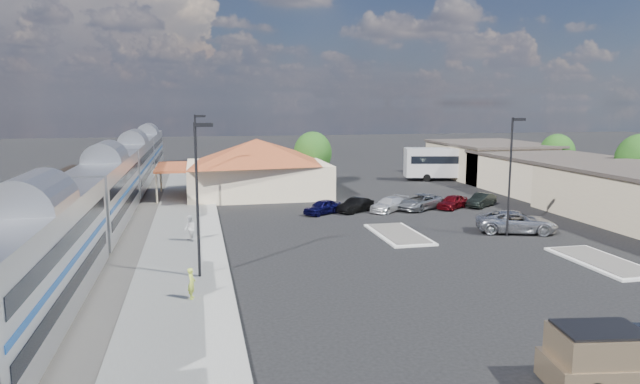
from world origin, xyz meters
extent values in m
plane|color=black|center=(0.00, 0.00, 0.00)|extent=(280.00, 280.00, 0.00)
cube|color=#4C4944|center=(-21.00, 8.00, 0.06)|extent=(16.00, 100.00, 0.12)
cube|color=gray|center=(-12.00, 6.00, 0.09)|extent=(5.50, 92.00, 0.18)
cube|color=silver|center=(-18.00, -12.00, 3.05)|extent=(3.00, 20.00, 5.00)
cube|color=black|center=(-18.00, -12.00, 0.30)|extent=(2.20, 16.00, 0.60)
cube|color=silver|center=(-18.00, 9.00, 3.05)|extent=(3.00, 20.00, 5.00)
cube|color=black|center=(-18.00, 9.00, 0.30)|extent=(2.20, 16.00, 0.60)
cube|color=silver|center=(-18.00, 30.00, 3.05)|extent=(3.00, 20.00, 5.00)
cube|color=black|center=(-18.00, 30.00, 0.30)|extent=(2.20, 16.00, 0.60)
cube|color=silver|center=(-18.00, 51.00, 3.05)|extent=(3.00, 20.00, 5.00)
cube|color=black|center=(-18.00, 51.00, 0.30)|extent=(2.20, 16.00, 0.60)
cube|color=black|center=(-24.00, 3.99, 2.20)|extent=(2.80, 14.00, 3.60)
cube|color=black|center=(-24.00, 3.99, 0.30)|extent=(2.20, 12.00, 0.60)
cylinder|color=black|center=(-24.00, 19.99, 2.10)|extent=(2.80, 14.00, 2.80)
cube|color=black|center=(-24.00, 19.99, 0.30)|extent=(2.20, 12.00, 0.60)
cube|color=beige|center=(-4.50, 24.00, 1.80)|extent=(15.00, 12.00, 3.60)
pyramid|color=#944020|center=(-4.50, 24.00, 4.90)|extent=(15.30, 12.24, 2.60)
cube|color=#944020|center=(-13.60, 24.00, 3.30)|extent=(3.20, 9.60, 0.25)
cube|color=#C6B28C|center=(28.00, 18.00, 2.00)|extent=(12.00, 18.00, 4.00)
cube|color=#3F3833|center=(28.00, 18.00, 4.15)|extent=(12.40, 18.40, 0.30)
cube|color=#C6B28C|center=(28.00, 32.00, 2.25)|extent=(12.00, 16.00, 4.50)
cube|color=#3F3833|center=(28.00, 32.00, 4.65)|extent=(12.40, 16.40, 0.30)
cube|color=silver|center=(4.00, 2.00, 0.07)|extent=(3.30, 7.50, 0.15)
cube|color=#4C4944|center=(4.00, 2.00, 0.16)|extent=(2.70, 6.90, 0.10)
cube|color=silver|center=(14.00, -8.00, 0.07)|extent=(3.30, 7.50, 0.15)
cube|color=#4C4944|center=(14.00, -8.00, 0.16)|extent=(2.70, 6.90, 0.10)
cylinder|color=black|center=(-11.00, -6.00, 4.50)|extent=(0.16, 0.16, 9.00)
cube|color=black|center=(-10.50, -6.00, 8.85)|extent=(1.00, 0.25, 0.22)
cylinder|color=black|center=(-11.00, 16.00, 4.50)|extent=(0.16, 0.16, 9.00)
cube|color=black|center=(-10.50, 16.00, 8.85)|extent=(1.00, 0.25, 0.22)
cylinder|color=black|center=(12.00, 0.00, 4.50)|extent=(0.16, 0.16, 9.00)
cube|color=black|center=(12.50, 0.00, 8.85)|extent=(1.00, 0.25, 0.22)
cylinder|color=#382314|center=(34.00, 12.00, 1.43)|extent=(0.30, 0.30, 2.86)
ellipsoid|color=#1C4A15|center=(34.00, 12.00, 4.23)|extent=(4.94, 4.94, 5.46)
cylinder|color=#382314|center=(34.00, 26.00, 1.28)|extent=(0.30, 0.30, 2.55)
ellipsoid|color=#1C4A15|center=(34.00, 26.00, 3.77)|extent=(4.41, 4.41, 4.87)
cylinder|color=#382314|center=(3.00, 30.00, 1.36)|extent=(0.30, 0.30, 2.73)
ellipsoid|color=#1C4A15|center=(3.00, 30.00, 4.03)|extent=(4.71, 4.71, 5.21)
cube|color=#9B815F|center=(4.00, -22.21, 0.63)|extent=(6.53, 3.18, 1.03)
cube|color=#9B815F|center=(4.00, -22.21, 1.42)|extent=(2.68, 2.49, 1.08)
cube|color=#9B815F|center=(4.00, -22.21, 1.54)|extent=(3.30, 2.59, 1.25)
cylinder|color=black|center=(2.17, -20.90, 0.41)|extent=(0.86, 0.44, 0.82)
imported|color=#A8AAB0|center=(13.34, 0.96, 0.85)|extent=(6.71, 4.65, 1.70)
cube|color=white|center=(22.22, 30.51, 2.36)|extent=(13.49, 5.52, 3.74)
cube|color=black|center=(22.22, 30.51, 2.81)|extent=(12.47, 5.35, 0.99)
cylinder|color=black|center=(26.47, 28.30, 0.49)|extent=(1.04, 0.53, 0.99)
cylinder|color=black|center=(27.00, 30.81, 0.49)|extent=(1.04, 0.53, 0.99)
cylinder|color=black|center=(18.08, 30.07, 0.49)|extent=(1.04, 0.53, 0.99)
cylinder|color=black|center=(18.61, 32.59, 0.49)|extent=(1.04, 0.53, 0.99)
imported|color=#BDD442|center=(-11.42, -9.81, 0.99)|extent=(0.46, 0.63, 1.61)
imported|color=silver|center=(-11.60, 2.73, 1.13)|extent=(1.00, 1.12, 1.89)
imported|color=#0D0C3E|center=(0.14, 11.54, 0.67)|extent=(4.13, 3.51, 1.33)
imported|color=black|center=(3.34, 11.84, 0.66)|extent=(4.09, 3.49, 1.33)
imported|color=white|center=(6.54, 11.54, 0.67)|extent=(4.79, 4.28, 1.33)
imported|color=gray|center=(9.74, 11.84, 0.74)|extent=(5.81, 4.96, 1.48)
imported|color=maroon|center=(12.94, 11.54, 0.68)|extent=(4.14, 3.65, 1.35)
imported|color=black|center=(16.14, 11.84, 0.67)|extent=(4.07, 3.57, 1.33)
camera|label=1|loc=(-10.95, -38.43, 10.03)|focal=32.00mm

